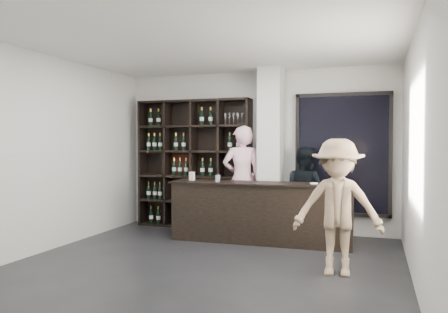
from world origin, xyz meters
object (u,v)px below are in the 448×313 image
at_px(tasting_counter, 260,212).
at_px(customer, 338,207).
at_px(wine_shelf, 194,164).
at_px(taster_pink, 242,179).
at_px(taster_black, 304,192).

xyz_separation_m(tasting_counter, customer, (1.31, -1.35, 0.34)).
bearing_deg(wine_shelf, tasting_counter, -28.52).
height_order(taster_pink, taster_black, taster_pink).
distance_m(wine_shelf, taster_pink, 1.04).
height_order(taster_pink, customer, taster_pink).
distance_m(taster_pink, customer, 2.70).
height_order(wine_shelf, taster_pink, wine_shelf).
distance_m(wine_shelf, tasting_counter, 1.85).
relative_size(wine_shelf, tasting_counter, 0.82).
height_order(wine_shelf, tasting_counter, wine_shelf).
bearing_deg(wine_shelf, customer, -37.66).
distance_m(tasting_counter, customer, 1.91).
bearing_deg(taster_black, taster_pink, 24.60).
relative_size(taster_black, customer, 0.92).
bearing_deg(tasting_counter, taster_pink, 125.84).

